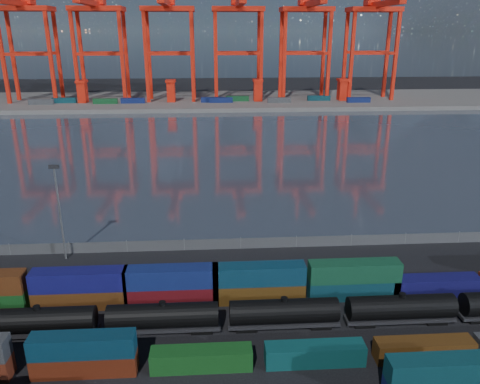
{
  "coord_description": "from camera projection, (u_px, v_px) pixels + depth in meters",
  "views": [
    {
      "loc": [
        -4.91,
        -47.39,
        36.72
      ],
      "look_at": [
        0.0,
        30.0,
        10.0
      ],
      "focal_mm": 35.0,
      "sensor_mm": 36.0,
      "label": 1
    }
  ],
  "objects": [
    {
      "name": "ground",
      "position": [
        256.0,
        349.0,
        56.97
      ],
      "size": [
        700.0,
        700.0,
        0.0
      ],
      "primitive_type": "plane",
      "color": "black",
      "rests_on": "ground"
    },
    {
      "name": "harbor_water",
      "position": [
        226.0,
        147.0,
        156.04
      ],
      "size": [
        700.0,
        700.0,
        0.0
      ],
      "primitive_type": "plane",
      "color": "#303846",
      "rests_on": "ground"
    },
    {
      "name": "far_quay",
      "position": [
        219.0,
        100.0,
        254.79
      ],
      "size": [
        700.0,
        70.0,
        2.0
      ],
      "primitive_type": "cube",
      "color": "#514F4C",
      "rests_on": "ground"
    },
    {
      "name": "container_row_mid",
      "position": [
        301.0,
        351.0,
        54.01
      ],
      "size": [
        141.12,
        2.36,
        5.04
      ],
      "color": "#36393A",
      "rests_on": "ground"
    },
    {
      "name": "container_row_north",
      "position": [
        170.0,
        288.0,
        65.79
      ],
      "size": [
        142.27,
        2.67,
        5.69
      ],
      "color": "navy",
      "rests_on": "ground"
    },
    {
      "name": "tanker_string",
      "position": [
        284.0,
        313.0,
        60.45
      ],
      "size": [
        138.57,
        3.13,
        4.48
      ],
      "color": "black",
      "rests_on": "ground"
    },
    {
      "name": "waterfront_fence",
      "position": [
        241.0,
        243.0,
        83.06
      ],
      "size": [
        160.12,
        0.12,
        2.2
      ],
      "color": "#595B5E",
      "rests_on": "ground"
    },
    {
      "name": "yard_light_mast",
      "position": [
        59.0,
        208.0,
        76.67
      ],
      "size": [
        1.6,
        0.4,
        16.6
      ],
      "color": "slate",
      "rests_on": "ground"
    },
    {
      "name": "gantry_cranes",
      "position": [
        203.0,
        20.0,
        234.6
      ],
      "size": [
        201.25,
        50.41,
        68.26
      ],
      "color": "red",
      "rests_on": "ground"
    },
    {
      "name": "quay_containers",
      "position": [
        198.0,
        100.0,
        239.66
      ],
      "size": [
        172.58,
        10.99,
        2.6
      ],
      "color": "navy",
      "rests_on": "far_quay"
    },
    {
      "name": "straddle_carriers",
      "position": [
        215.0,
        90.0,
        242.98
      ],
      "size": [
        140.0,
        7.0,
        11.1
      ],
      "color": "red",
      "rests_on": "far_quay"
    }
  ]
}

